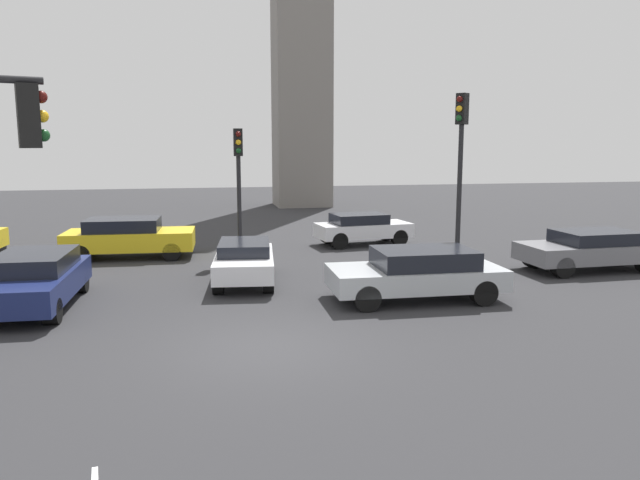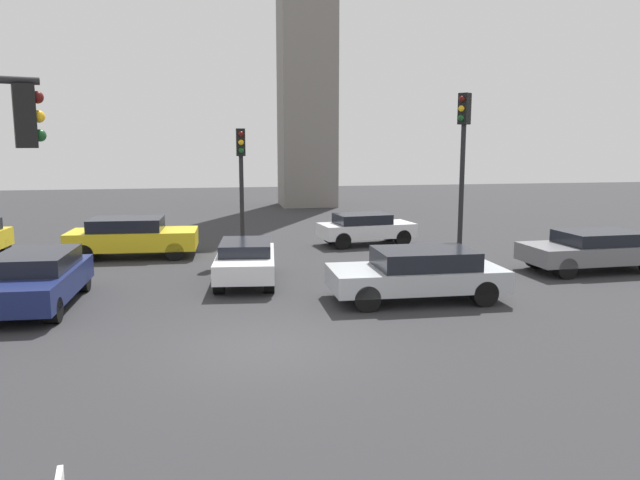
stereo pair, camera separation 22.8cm
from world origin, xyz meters
TOP-DOWN VIEW (x-y plane):
  - ground_plane at (0.00, 0.00)m, footprint 94.14×94.14m
  - traffic_light_1 at (7.22, 6.52)m, footprint 0.48×0.45m
  - traffic_light_2 at (0.23, 10.40)m, footprint 0.32×0.46m
  - car_0 at (-5.61, 4.43)m, footprint 2.22×4.75m
  - car_1 at (-3.89, 11.32)m, footprint 4.81×2.30m
  - car_2 at (11.78, 5.80)m, footprint 4.75×2.21m
  - car_3 at (5.53, 12.41)m, footprint 4.13×2.19m
  - car_4 at (4.60, 3.22)m, footprint 4.78×2.22m
  - car_6 at (0.07, 6.28)m, footprint 2.16×4.18m

SIDE VIEW (x-z plane):
  - ground_plane at x=0.00m, z-range 0.00..0.00m
  - car_6 at x=0.07m, z-range 0.07..1.34m
  - car_3 at x=5.53m, z-range 0.06..1.39m
  - car_2 at x=11.78m, z-range 0.06..1.41m
  - car_0 at x=-5.61m, z-range 0.05..1.48m
  - car_4 at x=4.60m, z-range 0.05..1.47m
  - car_1 at x=-3.89m, z-range 0.05..1.55m
  - traffic_light_2 at x=0.23m, z-range 0.97..5.78m
  - traffic_light_1 at x=7.22m, z-range 1.12..7.01m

